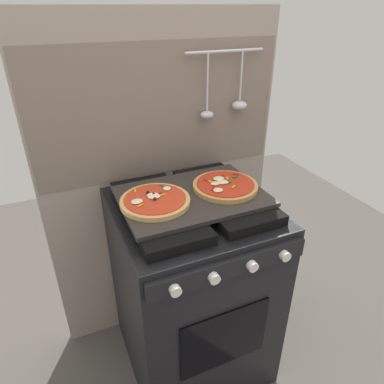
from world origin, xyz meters
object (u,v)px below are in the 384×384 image
at_px(baking_tray, 192,196).
at_px(pizza_right, 225,186).
at_px(pizza_left, 155,201).
at_px(stove, 192,286).

bearing_deg(baking_tray, pizza_right, -2.49).
bearing_deg(pizza_left, pizza_right, 0.21).
height_order(baking_tray, pizza_right, pizza_right).
bearing_deg(pizza_right, stove, 178.19).
relative_size(baking_tray, pizza_right, 2.13).
relative_size(pizza_left, pizza_right, 1.00).
bearing_deg(stove, baking_tray, 90.00).
bearing_deg(stove, pizza_left, -177.92).
bearing_deg(baking_tray, stove, -90.00).
relative_size(stove, baking_tray, 1.67).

